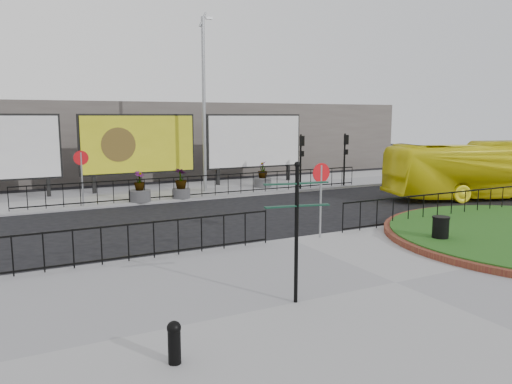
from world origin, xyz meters
TOP-DOWN VIEW (x-y plane):
  - ground at (0.00, 0.00)m, footprint 90.00×90.00m
  - pavement_near at (0.00, -5.00)m, footprint 30.00×10.00m
  - pavement_far at (0.00, 12.00)m, footprint 44.00×6.00m
  - railing_near_left at (-6.00, -0.30)m, footprint 10.00×0.10m
  - railing_near_right at (6.50, -0.30)m, footprint 9.00×0.10m
  - railing_far at (1.00, 9.30)m, footprint 18.00×0.10m
  - speed_sign_far at (-5.00, 9.40)m, footprint 0.64×0.07m
  - speed_sign_near at (1.00, -0.40)m, footprint 0.64×0.07m
  - billboard_mid at (-1.50, 12.97)m, footprint 6.20×0.31m
  - billboard_right at (5.50, 12.97)m, footprint 6.20×0.31m
  - lamp_post at (1.51, 11.00)m, footprint 0.74×0.18m
  - signal_pole_a at (6.50, 9.34)m, footprint 0.22×0.26m
  - signal_pole_b at (9.50, 9.34)m, footprint 0.22×0.26m
  - building_backdrop at (0.00, 22.00)m, footprint 40.00×10.00m
  - fingerpost_sign at (-2.82, -4.97)m, footprint 1.42×0.48m
  - bollard at (-6.00, -6.35)m, footprint 0.23×0.23m
  - litter_bin at (3.79, -2.91)m, footprint 0.54×0.54m
  - bus at (13.38, 2.99)m, footprint 10.47×5.20m
  - planter_a at (-2.45, 9.40)m, footprint 1.02×1.02m
  - planter_b at (-0.40, 9.40)m, footprint 0.89×0.89m
  - planter_c at (5.00, 11.00)m, footprint 0.99×0.99m

SIDE VIEW (x-z plane):
  - ground at x=0.00m, z-range 0.00..0.00m
  - pavement_near at x=0.00m, z-range 0.00..0.12m
  - pavement_far at x=0.00m, z-range 0.00..0.12m
  - bollard at x=-6.00m, z-range 0.15..0.87m
  - litter_bin at x=3.79m, z-range 0.12..1.01m
  - planter_a at x=-2.45m, z-range -0.12..1.31m
  - planter_c at x=5.00m, z-range -0.10..1.38m
  - railing_near_left at x=-6.00m, z-range 0.12..1.22m
  - railing_near_right at x=6.50m, z-range 0.12..1.22m
  - railing_far at x=1.00m, z-range 0.12..1.22m
  - planter_b at x=-0.40m, z-range -0.04..1.44m
  - bus at x=13.38m, z-range 0.00..2.85m
  - speed_sign_far at x=-5.00m, z-range 0.68..3.15m
  - speed_sign_near at x=1.00m, z-range 0.68..3.15m
  - fingerpost_sign at x=-2.82m, z-range 0.43..3.48m
  - signal_pole_a at x=6.50m, z-range 0.60..3.60m
  - signal_pole_b at x=9.50m, z-range 0.60..3.60m
  - building_backdrop at x=0.00m, z-range 0.00..5.00m
  - billboard_mid at x=-1.50m, z-range 0.55..4.65m
  - billboard_right at x=5.50m, z-range 0.55..4.65m
  - lamp_post at x=1.51m, z-range 0.21..9.44m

